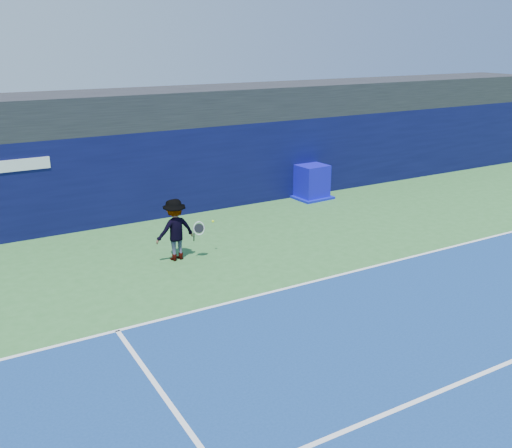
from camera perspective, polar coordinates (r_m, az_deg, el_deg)
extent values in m
plane|color=#337132|center=(12.57, 13.48, -10.54)|extent=(80.00, 80.00, 0.00)
cube|color=white|center=(14.62, 5.42, -5.83)|extent=(24.00, 0.10, 0.01)
cube|color=white|center=(11.43, 20.54, -14.33)|extent=(24.00, 0.10, 0.01)
cube|color=black|center=(20.98, -8.10, 11.59)|extent=(36.00, 3.00, 1.20)
cube|color=#090B36|center=(20.42, -6.76, 5.48)|extent=(36.00, 1.00, 3.00)
cube|color=#120CB3|center=(22.14, 5.51, 4.26)|extent=(1.16, 1.16, 1.30)
cube|color=#0C11B2|center=(22.30, 5.46, 2.75)|extent=(1.45, 1.45, 0.09)
imported|color=white|center=(15.92, -8.10, -0.56)|extent=(1.18, 0.74, 1.75)
cylinder|color=black|center=(15.94, -6.23, -1.32)|extent=(0.08, 0.15, 0.28)
torus|color=silver|center=(15.87, -5.72, -0.43)|extent=(0.32, 0.18, 0.31)
cylinder|color=black|center=(15.87, -5.72, -0.43)|extent=(0.27, 0.14, 0.26)
sphere|color=#B8DC18|center=(16.24, -4.33, 0.28)|extent=(0.07, 0.07, 0.07)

